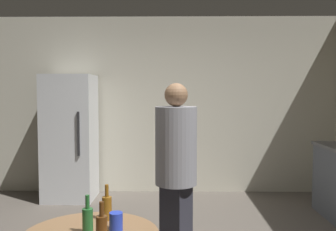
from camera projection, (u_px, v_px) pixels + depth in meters
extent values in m
cube|color=beige|center=(166.00, 105.00, 5.75)|extent=(5.32, 0.06, 2.70)
cube|color=silver|center=(70.00, 137.00, 5.37)|extent=(0.70, 0.65, 1.80)
cube|color=#262628|center=(78.00, 134.00, 5.02)|extent=(0.03, 0.03, 0.60)
cylinder|color=#8C5919|center=(107.00, 208.00, 2.38)|extent=(0.06, 0.06, 0.15)
cylinder|color=#8C5919|center=(107.00, 191.00, 2.38)|extent=(0.02, 0.02, 0.08)
cylinder|color=#593314|center=(102.00, 230.00, 2.01)|extent=(0.06, 0.06, 0.15)
cylinder|color=#593314|center=(101.00, 209.00, 2.01)|extent=(0.02, 0.02, 0.08)
cylinder|color=#26662D|center=(88.00, 221.00, 2.14)|extent=(0.06, 0.06, 0.15)
cylinder|color=#26662D|center=(87.00, 202.00, 2.14)|extent=(0.02, 0.02, 0.08)
cylinder|color=blue|center=(116.00, 222.00, 2.20)|extent=(0.08, 0.08, 0.11)
cylinder|color=gray|center=(176.00, 146.00, 3.02)|extent=(0.48, 0.48, 0.64)
sphere|color=#8C6647|center=(176.00, 95.00, 2.99)|extent=(0.19, 0.19, 0.19)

